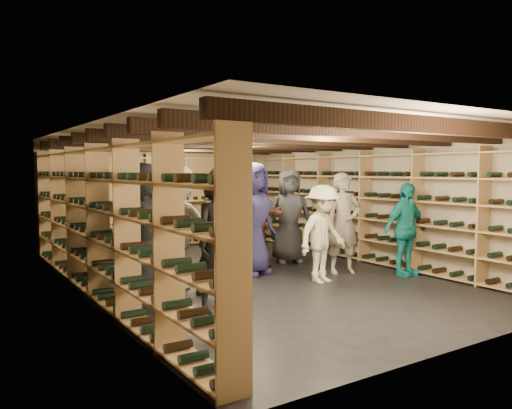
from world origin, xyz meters
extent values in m
plane|color=black|center=(0.00, 0.00, 0.00)|extent=(8.00, 8.00, 0.00)
cube|color=tan|center=(0.00, 4.00, 1.20)|extent=(5.50, 0.02, 2.40)
cube|color=tan|center=(0.00, -4.00, 1.20)|extent=(5.50, 0.02, 2.40)
cube|color=tan|center=(-2.75, 0.00, 1.20)|extent=(0.02, 8.00, 2.40)
cube|color=tan|center=(2.75, 0.00, 1.20)|extent=(0.02, 8.00, 2.40)
cube|color=beige|center=(0.00, 0.00, 2.40)|extent=(5.50, 8.00, 0.01)
cube|color=black|center=(0.00, -3.50, 2.26)|extent=(5.40, 0.12, 0.18)
cube|color=black|center=(0.00, -2.62, 2.26)|extent=(5.40, 0.12, 0.18)
cube|color=black|center=(0.00, -1.75, 2.26)|extent=(5.40, 0.12, 0.18)
cube|color=black|center=(0.00, -0.88, 2.26)|extent=(5.40, 0.12, 0.18)
cube|color=black|center=(0.00, 0.00, 2.26)|extent=(5.40, 0.12, 0.18)
cube|color=black|center=(0.00, 0.88, 2.26)|extent=(5.40, 0.12, 0.18)
cube|color=black|center=(0.00, 1.75, 2.26)|extent=(5.40, 0.12, 0.18)
cube|color=black|center=(0.00, 2.62, 2.26)|extent=(5.40, 0.12, 0.18)
cube|color=black|center=(0.00, 3.50, 2.26)|extent=(5.40, 0.12, 0.18)
cube|color=#A0834D|center=(-2.57, 0.00, 1.07)|extent=(0.32, 7.50, 2.15)
cube|color=#A0834D|center=(2.57, 0.00, 1.07)|extent=(0.32, 7.50, 2.15)
cube|color=#A0834D|center=(0.00, 3.83, 1.07)|extent=(4.70, 0.30, 2.15)
cube|color=tan|center=(-1.23, 2.47, 0.09)|extent=(0.56, 0.42, 0.17)
cube|color=tan|center=(-1.23, 2.47, 0.26)|extent=(0.56, 0.42, 0.17)
cube|color=tan|center=(-1.23, 2.47, 0.43)|extent=(0.56, 0.42, 0.17)
cube|color=tan|center=(-1.23, 2.47, 0.59)|extent=(0.56, 0.42, 0.17)
cube|color=tan|center=(-0.79, 1.80, 0.09)|extent=(0.58, 0.48, 0.17)
cube|color=tan|center=(-0.79, 1.80, 0.26)|extent=(0.58, 0.48, 0.17)
cube|color=tan|center=(-0.79, 1.80, 0.43)|extent=(0.58, 0.48, 0.17)
cube|color=tan|center=(-0.79, 1.80, 0.59)|extent=(0.58, 0.48, 0.17)
cube|color=tan|center=(0.95, 1.69, 0.09)|extent=(0.56, 0.42, 0.17)
imported|color=black|center=(-1.99, -0.19, 0.95)|extent=(1.08, 0.88, 1.89)
imported|color=black|center=(-1.49, -1.49, 0.86)|extent=(0.67, 0.48, 1.73)
imported|color=#4F5230|center=(-0.96, -0.70, 0.91)|extent=(0.97, 0.80, 1.82)
imported|color=#BFBD96|center=(0.65, -1.01, 0.78)|extent=(1.09, 0.74, 1.55)
imported|color=#158682|center=(2.18, -1.34, 0.78)|extent=(0.93, 0.41, 1.57)
imported|color=brown|center=(-1.44, 0.59, 0.77)|extent=(1.49, 0.74, 1.54)
imported|color=#211F4A|center=(0.06, 0.12, 0.96)|extent=(1.07, 0.86, 1.91)
imported|color=gray|center=(1.42, -0.65, 0.87)|extent=(0.72, 0.57, 1.74)
imported|color=#4B2218|center=(0.49, 0.58, 0.94)|extent=(1.09, 0.95, 1.88)
imported|color=#B0A8A1|center=(-1.44, -0.15, 0.92)|extent=(1.35, 1.05, 1.84)
imported|color=#294D33|center=(0.22, 1.30, 0.84)|extent=(1.03, 0.53, 1.69)
imported|color=slate|center=(0.77, 1.30, 0.79)|extent=(1.48, 0.51, 1.58)
imported|color=#323337|center=(1.23, 0.65, 0.90)|extent=(1.03, 0.85, 1.80)
camera|label=1|loc=(-4.46, -6.99, 1.79)|focal=35.00mm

